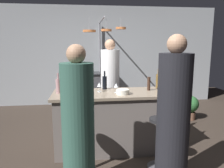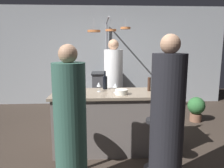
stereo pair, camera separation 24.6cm
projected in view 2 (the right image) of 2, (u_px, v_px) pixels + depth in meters
The scene contains 20 objects.
ground_plane at pixel (113, 148), 3.49m from camera, with size 9.00×9.00×0.00m, color #382D26.
back_wall at pixel (106, 56), 6.06m from camera, with size 6.40×0.16×2.60m, color #9EA3A8.
kitchen_island at pixel (113, 121), 3.41m from camera, with size 1.80×0.72×0.90m.
stove_range at pixel (107, 89), 5.82m from camera, with size 0.80×0.64×0.89m.
chef at pixel (113, 87), 4.37m from camera, with size 0.36×0.36×1.70m.
bar_stool_right at pixel (155, 142), 2.84m from camera, with size 0.28×0.28×0.68m.
guest_right at pixel (167, 121), 2.40m from camera, with size 0.36×0.36×1.72m.
bar_stool_left at pixel (75, 144), 2.79m from camera, with size 0.28×0.28×0.68m.
guest_left at pixel (70, 127), 2.35m from camera, with size 0.34×0.34×1.61m.
overhead_pot_rack at pixel (107, 41), 5.07m from camera, with size 0.89×1.44×2.17m.
potted_plant at pixel (196, 108), 4.68m from camera, with size 0.36×0.36×0.52m.
pepper_mill at pixel (149, 84), 3.42m from camera, with size 0.05×0.05×0.21m, color #382319.
wine_bottle_dark at pixel (105, 82), 3.55m from camera, with size 0.07×0.07×0.29m.
wine_bottle_rose at pixel (58, 85), 3.31m from camera, with size 0.07×0.07×0.30m.
wine_bottle_amber at pixel (160, 81), 3.59m from camera, with size 0.07×0.07×0.31m.
wine_bottle_green at pixel (163, 86), 3.13m from camera, with size 0.07×0.07×0.32m.
wine_glass_near_left_guest at pixel (115, 86), 3.28m from camera, with size 0.07×0.07×0.15m.
wine_glass_by_chef at pixel (99, 85), 3.36m from camera, with size 0.07×0.07×0.15m.
mixing_bowl_ceramic at pixel (121, 92), 3.18m from camera, with size 0.19×0.19×0.07m, color silver.
mixing_bowl_wooden at pixel (73, 94), 3.10m from camera, with size 0.17×0.17×0.06m, color brown.
Camera 2 is at (-0.19, -3.25, 1.61)m, focal length 35.68 mm.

